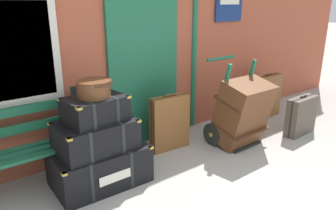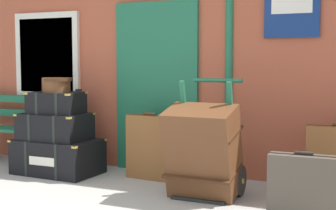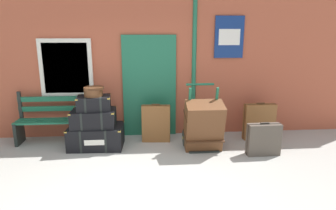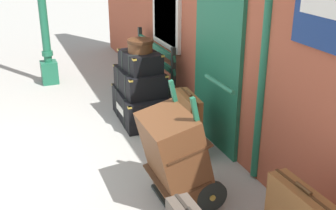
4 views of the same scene
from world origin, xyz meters
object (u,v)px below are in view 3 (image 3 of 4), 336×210
object	(u,v)px
steamer_trunk_middle	(94,118)
round_hatbox	(93,91)
suitcase_umber	(156,124)
porters_trolley	(201,133)
suitcase_brown	(259,122)
steamer_trunk_base	(96,136)
steamer_trunk_top	(94,103)
large_brown_trunk	(204,126)
suitcase_oxblood	(264,139)
platform_bench	(59,120)

from	to	relation	value
steamer_trunk_middle	round_hatbox	size ratio (longest dim) A/B	2.23
steamer_trunk_middle	suitcase_umber	world-z (taller)	suitcase_umber
porters_trolley	suitcase_brown	bearing A→B (deg)	14.18
steamer_trunk_base	steamer_trunk_top	bearing A→B (deg)	-159.55
suitcase_brown	suitcase_umber	world-z (taller)	suitcase_umber
steamer_trunk_middle	large_brown_trunk	bearing A→B (deg)	-8.55
steamer_trunk_middle	suitcase_oxblood	bearing A→B (deg)	-11.06
porters_trolley	suitcase_umber	size ratio (longest dim) A/B	1.52
steamer_trunk_base	porters_trolley	size ratio (longest dim) A/B	0.87
large_brown_trunk	suitcase_oxblood	xyz separation A→B (m)	(1.03, -0.29, -0.19)
porters_trolley	suitcase_umber	bearing A→B (deg)	157.89
platform_bench	steamer_trunk_base	size ratio (longest dim) A/B	1.55
steamer_trunk_middle	porters_trolley	bearing A→B (deg)	-3.65
steamer_trunk_base	porters_trolley	distance (m)	2.01
steamer_trunk_top	suitcase_oxblood	distance (m)	3.16
steamer_trunk_top	suitcase_oxblood	bearing A→B (deg)	-11.28
platform_bench	steamer_trunk_top	bearing A→B (deg)	-24.80
platform_bench	porters_trolley	size ratio (longest dim) A/B	1.34
steamer_trunk_middle	steamer_trunk_top	xyz separation A→B (m)	(0.02, 0.01, 0.29)
steamer_trunk_base	round_hatbox	distance (m)	0.89
steamer_trunk_middle	suitcase_oxblood	distance (m)	3.14
steamer_trunk_top	suitcase_brown	size ratio (longest dim) A/B	0.83
suitcase_brown	steamer_trunk_base	bearing A→B (deg)	-176.90
steamer_trunk_top	large_brown_trunk	bearing A→B (deg)	-8.85
steamer_trunk_top	suitcase_brown	bearing A→B (deg)	3.14
steamer_trunk_base	steamer_trunk_middle	bearing A→B (deg)	-158.39
steamer_trunk_base	platform_bench	bearing A→B (deg)	155.53
round_hatbox	suitcase_oxblood	xyz separation A→B (m)	(3.04, -0.61, -0.81)
steamer_trunk_top	round_hatbox	distance (m)	0.23
round_hatbox	porters_trolley	distance (m)	2.18
steamer_trunk_middle	round_hatbox	xyz separation A→B (m)	(0.02, 0.01, 0.52)
large_brown_trunk	suitcase_oxblood	world-z (taller)	large_brown_trunk
porters_trolley	suitcase_umber	distance (m)	0.93
steamer_trunk_base	suitcase_umber	bearing A→B (deg)	10.26
steamer_trunk_base	large_brown_trunk	size ratio (longest dim) A/B	1.08
steamer_trunk_middle	round_hatbox	distance (m)	0.52
steamer_trunk_middle	suitcase_oxblood	world-z (taller)	steamer_trunk_middle
suitcase_brown	suitcase_umber	distance (m)	2.11
round_hatbox	suitcase_oxblood	world-z (taller)	round_hatbox
steamer_trunk_base	suitcase_umber	size ratio (longest dim) A/B	1.32
steamer_trunk_top	round_hatbox	world-z (taller)	round_hatbox
round_hatbox	porters_trolley	bearing A→B (deg)	-3.98
platform_bench	porters_trolley	world-z (taller)	porters_trolley
platform_bench	suitcase_umber	distance (m)	1.94
steamer_trunk_middle	suitcase_brown	bearing A→B (deg)	3.26
steamer_trunk_base	steamer_trunk_top	size ratio (longest dim) A/B	1.61
steamer_trunk_base	suitcase_brown	size ratio (longest dim) A/B	1.33
porters_trolley	large_brown_trunk	distance (m)	0.27
steamer_trunk_top	suitcase_umber	bearing A→B (deg)	10.32
porters_trolley	large_brown_trunk	xyz separation A→B (m)	(-0.00, -0.18, 0.21)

